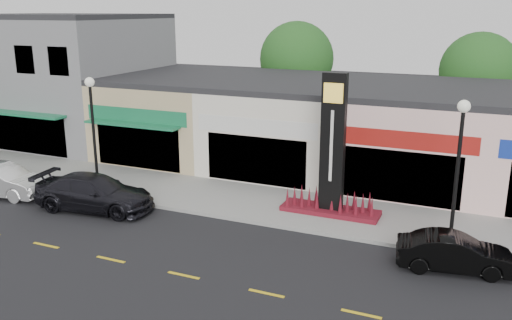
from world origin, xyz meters
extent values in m
plane|color=black|center=(0.00, 0.00, 0.00)|extent=(120.00, 120.00, 0.00)
cube|color=gray|center=(0.00, 4.35, 0.07)|extent=(52.00, 4.30, 0.15)
cube|color=gray|center=(0.00, 2.10, 0.07)|extent=(52.00, 0.20, 0.15)
cube|color=slate|center=(-18.00, 11.50, 4.00)|extent=(12.00, 10.00, 8.00)
cube|color=#262628|center=(-18.00, 11.50, 8.15)|extent=(12.00, 10.00, 0.30)
cube|color=black|center=(-18.00, 6.55, 1.40)|extent=(9.00, 0.10, 2.40)
cube|color=black|center=(-16.00, 6.55, 5.80)|extent=(1.40, 0.10, 1.60)
cube|color=black|center=(-13.50, 6.55, 5.80)|extent=(1.40, 0.10, 1.60)
cube|color=tan|center=(-8.50, 11.50, 2.25)|extent=(7.00, 10.00, 4.50)
cube|color=#262628|center=(-8.50, 11.50, 4.65)|extent=(7.00, 10.00, 0.30)
cube|color=black|center=(-8.50, 6.55, 1.40)|extent=(5.25, 0.10, 2.40)
cube|color=#197147|center=(-8.50, 6.55, 3.10)|extent=(6.30, 0.12, 0.80)
cube|color=#197147|center=(-8.50, 6.10, 2.70)|extent=(5.60, 0.90, 0.12)
cube|color=white|center=(-1.50, 11.50, 2.25)|extent=(7.00, 10.00, 4.50)
cube|color=#262628|center=(-1.50, 11.50, 4.65)|extent=(7.00, 10.00, 0.30)
cube|color=black|center=(-1.50, 6.55, 1.40)|extent=(5.25, 0.10, 2.40)
cube|color=silver|center=(-1.50, 6.55, 3.10)|extent=(6.30, 0.12, 0.80)
cube|color=beige|center=(5.50, 11.50, 2.25)|extent=(7.00, 10.00, 4.50)
cube|color=#262628|center=(5.50, 11.50, 4.65)|extent=(7.00, 10.00, 0.30)
cube|color=black|center=(5.50, 6.55, 1.40)|extent=(5.25, 0.10, 2.40)
cube|color=#A81B16|center=(5.50, 6.55, 3.10)|extent=(6.30, 0.12, 0.80)
cylinder|color=#382619|center=(-4.00, 19.50, 1.57)|extent=(0.36, 0.36, 3.15)
sphere|color=#20581B|center=(-4.00, 19.50, 5.23)|extent=(5.20, 5.20, 5.20)
cylinder|color=#382619|center=(8.00, 19.50, 1.49)|extent=(0.36, 0.36, 2.97)
sphere|color=#20581B|center=(8.00, 19.50, 4.89)|extent=(4.80, 4.80, 4.80)
cylinder|color=black|center=(-8.00, 2.50, 0.30)|extent=(0.32, 0.32, 0.30)
cylinder|color=black|center=(-8.00, 2.50, 2.80)|extent=(0.14, 0.14, 5.00)
sphere|color=silver|center=(-8.00, 2.50, 5.40)|extent=(0.44, 0.44, 0.44)
cylinder|color=black|center=(8.00, 2.50, 0.30)|extent=(0.32, 0.32, 0.30)
cylinder|color=black|center=(8.00, 2.50, 2.80)|extent=(0.14, 0.14, 5.00)
sphere|color=silver|center=(8.00, 2.50, 5.40)|extent=(0.44, 0.44, 0.44)
cube|color=maroon|center=(3.00, 4.20, 0.25)|extent=(4.20, 1.30, 0.20)
cube|color=black|center=(3.00, 4.20, 3.15)|extent=(1.00, 0.40, 6.00)
cube|color=yellow|center=(3.00, 3.98, 5.35)|extent=(0.80, 0.05, 0.80)
cube|color=silver|center=(3.00, 3.98, 3.15)|extent=(0.12, 0.04, 3.00)
imported|color=white|center=(-12.08, 0.56, 0.76)|extent=(1.99, 4.71, 1.51)
imported|color=black|center=(-6.79, 0.81, 0.78)|extent=(2.80, 5.61, 1.56)
imported|color=black|center=(8.26, 1.00, 0.63)|extent=(1.97, 4.02, 1.27)
camera|label=1|loc=(8.75, -17.09, 8.60)|focal=38.00mm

